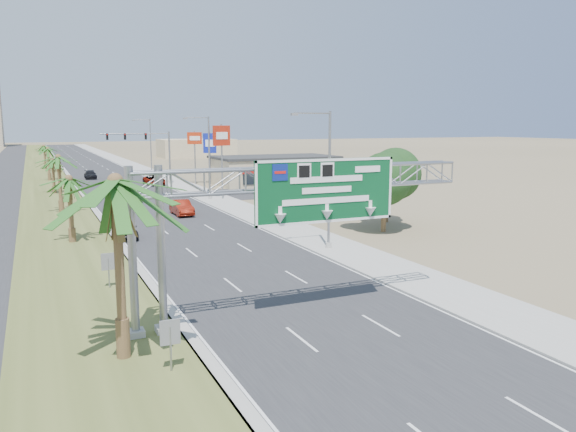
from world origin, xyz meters
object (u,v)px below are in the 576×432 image
(car_mid_lane, at_px, (182,208))
(car_right_lane, at_px, (154,180))
(signal_mast, at_px, (156,153))
(pole_sign_red_near, at_px, (222,140))
(pole_sign_red_far, at_px, (195,142))
(palm_near, at_px, (115,183))
(sign_gantry, at_px, (292,190))
(car_left_lane, at_px, (125,229))
(car_far, at_px, (90,175))
(store_building, at_px, (274,171))
(pole_sign_blue, at_px, (210,145))

(car_mid_lane, height_order, car_right_lane, car_mid_lane)
(signal_mast, relative_size, car_mid_lane, 2.24)
(pole_sign_red_near, distance_m, pole_sign_red_far, 18.60)
(palm_near, relative_size, car_right_lane, 1.58)
(car_right_lane, bearing_deg, palm_near, -105.46)
(sign_gantry, bearing_deg, car_right_lane, 84.72)
(signal_mast, relative_size, car_left_lane, 2.36)
(car_far, bearing_deg, signal_mast, -57.90)
(store_building, height_order, pole_sign_blue, pole_sign_blue)
(signal_mast, xyz_separation_m, car_far, (-8.32, 13.88, -4.18))
(sign_gantry, bearing_deg, store_building, 67.64)
(signal_mast, height_order, car_left_lane, signal_mast)
(store_building, bearing_deg, palm_near, -118.28)
(car_mid_lane, xyz_separation_m, car_right_lane, (3.13, 29.64, -0.02))
(palm_near, distance_m, car_left_lane, 25.42)
(pole_sign_red_far, bearing_deg, car_right_lane, 167.48)
(car_mid_lane, xyz_separation_m, pole_sign_red_near, (7.50, 9.79, 6.43))
(car_left_lane, distance_m, car_far, 53.53)
(sign_gantry, distance_m, pole_sign_red_far, 61.44)
(car_far, bearing_deg, palm_near, -93.29)
(car_far, bearing_deg, sign_gantry, -87.27)
(car_right_lane, bearing_deg, signal_mast, 33.09)
(palm_near, xyz_separation_m, car_left_lane, (3.70, 24.37, -6.19))
(store_building, relative_size, car_left_lane, 4.12)
(sign_gantry, xyz_separation_m, car_left_lane, (-4.44, 22.45, -5.31))
(pole_sign_red_near, bearing_deg, signal_mast, 100.71)
(car_far, distance_m, pole_sign_blue, 23.29)
(car_mid_lane, relative_size, pole_sign_red_near, 0.50)
(pole_sign_red_far, bearing_deg, signal_mast, 162.48)
(car_mid_lane, xyz_separation_m, pole_sign_blue, (11.42, 27.89, 5.14))
(palm_near, bearing_deg, pole_sign_red_near, 67.40)
(car_mid_lane, bearing_deg, palm_near, -107.59)
(palm_near, distance_m, car_right_lane, 65.36)
(palm_near, distance_m, pole_sign_red_near, 47.37)
(palm_near, bearing_deg, car_mid_lane, 72.50)
(sign_gantry, height_order, signal_mast, signal_mast)
(car_left_lane, relative_size, car_mid_lane, 0.95)
(pole_sign_red_near, xyz_separation_m, pole_sign_red_far, (1.68, 18.51, -0.81))
(car_right_lane, distance_m, pole_sign_red_near, 21.32)
(pole_sign_red_near, relative_size, pole_sign_red_far, 1.13)
(sign_gantry, height_order, pole_sign_red_near, pole_sign_red_near)
(store_building, xyz_separation_m, pole_sign_red_far, (-11.32, 4.24, 4.38))
(store_building, relative_size, car_mid_lane, 3.92)
(car_left_lane, xyz_separation_m, car_far, (2.35, 53.48, -0.08))
(car_right_lane, bearing_deg, car_mid_lane, -99.22)
(palm_near, height_order, pole_sign_blue, palm_near)
(car_right_lane, relative_size, pole_sign_blue, 0.67)
(sign_gantry, height_order, car_mid_lane, sign_gantry)
(palm_near, bearing_deg, car_far, 85.56)
(car_mid_lane, bearing_deg, store_building, 49.48)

